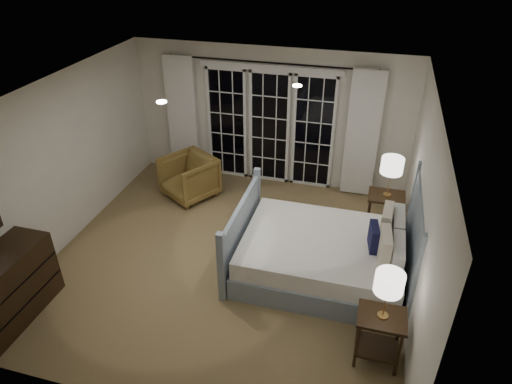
% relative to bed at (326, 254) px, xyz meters
% --- Properties ---
extents(floor, '(5.00, 5.00, 0.00)m').
position_rel_bed_xyz_m(floor, '(-1.41, -0.03, -0.34)').
color(floor, olive).
rests_on(floor, ground).
extents(ceiling, '(5.00, 5.00, 0.00)m').
position_rel_bed_xyz_m(ceiling, '(-1.41, -0.03, 2.16)').
color(ceiling, white).
rests_on(ceiling, wall_back).
extents(wall_left, '(0.02, 5.00, 2.50)m').
position_rel_bed_xyz_m(wall_left, '(-3.91, -0.03, 0.91)').
color(wall_left, silver).
rests_on(wall_left, floor).
extents(wall_right, '(0.02, 5.00, 2.50)m').
position_rel_bed_xyz_m(wall_right, '(1.09, -0.03, 0.91)').
color(wall_right, silver).
rests_on(wall_right, floor).
extents(wall_back, '(5.00, 0.02, 2.50)m').
position_rel_bed_xyz_m(wall_back, '(-1.41, 2.47, 0.91)').
color(wall_back, silver).
rests_on(wall_back, floor).
extents(wall_front, '(5.00, 0.02, 2.50)m').
position_rel_bed_xyz_m(wall_front, '(-1.41, -2.53, 0.91)').
color(wall_front, silver).
rests_on(wall_front, floor).
extents(french_doors, '(2.50, 0.04, 2.20)m').
position_rel_bed_xyz_m(french_doors, '(-1.41, 2.43, 0.75)').
color(french_doors, black).
rests_on(french_doors, wall_back).
extents(curtain_rod, '(3.50, 0.03, 0.03)m').
position_rel_bed_xyz_m(curtain_rod, '(-1.41, 2.37, 1.91)').
color(curtain_rod, black).
rests_on(curtain_rod, wall_back).
extents(curtain_left, '(0.55, 0.10, 2.25)m').
position_rel_bed_xyz_m(curtain_left, '(-3.06, 2.35, 0.81)').
color(curtain_left, white).
rests_on(curtain_left, curtain_rod).
extents(curtain_right, '(0.55, 0.10, 2.25)m').
position_rel_bed_xyz_m(curtain_right, '(0.24, 2.35, 0.81)').
color(curtain_right, white).
rests_on(curtain_right, curtain_rod).
extents(downlight_a, '(0.12, 0.12, 0.01)m').
position_rel_bed_xyz_m(downlight_a, '(-0.61, 0.57, 2.15)').
color(downlight_a, white).
rests_on(downlight_a, ceiling).
extents(downlight_b, '(0.12, 0.12, 0.01)m').
position_rel_bed_xyz_m(downlight_b, '(-2.01, -0.43, 2.15)').
color(downlight_b, white).
rests_on(downlight_b, ceiling).
extents(bed, '(2.36, 1.70, 1.39)m').
position_rel_bed_xyz_m(bed, '(0.00, 0.00, 0.00)').
color(bed, '#82939D').
rests_on(bed, floor).
extents(nightstand_left, '(0.52, 0.42, 0.67)m').
position_rel_bed_xyz_m(nightstand_left, '(0.76, -1.30, 0.10)').
color(nightstand_left, black).
rests_on(nightstand_left, floor).
extents(nightstand_right, '(0.55, 0.44, 0.71)m').
position_rel_bed_xyz_m(nightstand_right, '(0.74, 1.20, 0.13)').
color(nightstand_right, black).
rests_on(nightstand_right, floor).
extents(lamp_left, '(0.30, 0.30, 0.59)m').
position_rel_bed_xyz_m(lamp_left, '(0.76, -1.30, 0.80)').
color(lamp_left, '#B38747').
rests_on(lamp_left, nightstand_left).
extents(lamp_right, '(0.33, 0.33, 0.63)m').
position_rel_bed_xyz_m(lamp_right, '(0.74, 1.20, 0.87)').
color(lamp_right, '#B38747').
rests_on(lamp_right, nightstand_right).
extents(armchair, '(1.13, 1.14, 0.76)m').
position_rel_bed_xyz_m(armchair, '(-2.63, 1.47, 0.04)').
color(armchair, olive).
rests_on(armchair, floor).
extents(dresser, '(0.54, 1.28, 0.91)m').
position_rel_bed_xyz_m(dresser, '(-3.64, -1.83, 0.11)').
color(dresser, black).
rests_on(dresser, floor).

